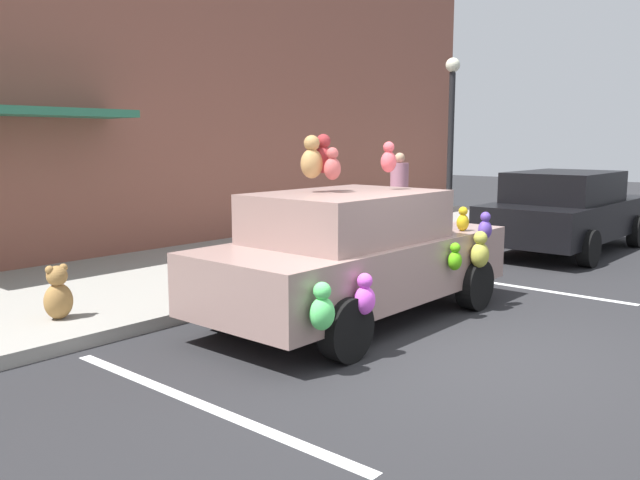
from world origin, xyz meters
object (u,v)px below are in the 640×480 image
(street_lamp_post, at_px, (451,129))
(pedestrian_by_lamp, at_px, (399,196))
(teddy_bear_on_sidewalk, at_px, (58,294))
(parked_sedan_behind, at_px, (566,211))
(plush_covered_car, at_px, (356,253))

(street_lamp_post, relative_size, pedestrian_by_lamp, 2.07)
(pedestrian_by_lamp, bearing_deg, street_lamp_post, -95.14)
(street_lamp_post, bearing_deg, teddy_bear_on_sidewalk, 177.86)
(parked_sedan_behind, xyz_separation_m, pedestrian_by_lamp, (-0.89, 3.25, 0.15))
(teddy_bear_on_sidewalk, relative_size, pedestrian_by_lamp, 0.36)
(teddy_bear_on_sidewalk, bearing_deg, pedestrian_by_lamp, 6.74)
(plush_covered_car, xyz_separation_m, pedestrian_by_lamp, (5.60, 3.17, 0.13))
(plush_covered_car, xyz_separation_m, parked_sedan_behind, (6.49, -0.08, -0.01))
(teddy_bear_on_sidewalk, xyz_separation_m, pedestrian_by_lamp, (8.19, 0.97, 0.50))
(parked_sedan_behind, relative_size, street_lamp_post, 1.26)
(plush_covered_car, bearing_deg, teddy_bear_on_sidewalk, 139.70)
(parked_sedan_behind, bearing_deg, plush_covered_car, 179.25)
(street_lamp_post, bearing_deg, parked_sedan_behind, -63.08)
(street_lamp_post, distance_m, pedestrian_by_lamp, 1.91)
(parked_sedan_behind, height_order, street_lamp_post, street_lamp_post)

